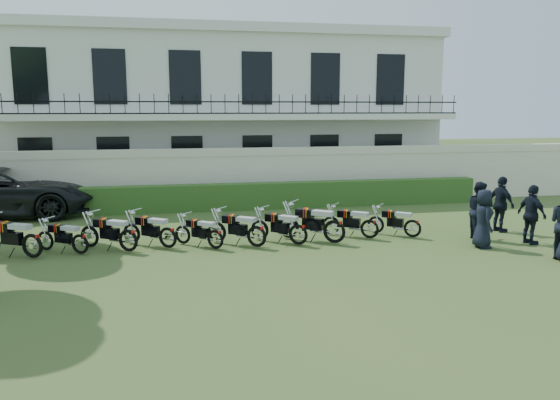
{
  "coord_description": "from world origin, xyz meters",
  "views": [
    {
      "loc": [
        -2.1,
        -13.37,
        3.86
      ],
      "look_at": [
        0.79,
        1.32,
        1.33
      ],
      "focal_mm": 35.0,
      "sensor_mm": 36.0,
      "label": 1
    }
  ],
  "objects": [
    {
      "name": "building",
      "position": [
        0.0,
        13.96,
        3.71
      ],
      "size": [
        20.4,
        9.6,
        7.4
      ],
      "color": "silver",
      "rests_on": "ground"
    },
    {
      "name": "motorcycle_7",
      "position": [
        2.37,
        1.28,
        0.53
      ],
      "size": [
        1.76,
        1.34,
        1.15
      ],
      "rotation": [
        0.0,
        0.0,
        0.94
      ],
      "color": "black",
      "rests_on": "ground"
    },
    {
      "name": "perimeter_wall",
      "position": [
        0.0,
        8.0,
        1.17
      ],
      "size": [
        30.0,
        0.35,
        2.3
      ],
      "color": "beige",
      "rests_on": "ground"
    },
    {
      "name": "motorcycle_0",
      "position": [
        -5.74,
        1.28,
        0.51
      ],
      "size": [
        1.81,
        1.07,
        1.1
      ],
      "rotation": [
        0.0,
        0.0,
        1.06
      ],
      "color": "black",
      "rests_on": "ground"
    },
    {
      "name": "officer_2",
      "position": [
        7.89,
        0.2,
        0.86
      ],
      "size": [
        0.56,
        1.06,
        1.71
      ],
      "primitive_type": "imported",
      "rotation": [
        0.0,
        0.0,
        1.72
      ],
      "color": "black",
      "rests_on": "ground"
    },
    {
      "name": "officer_3",
      "position": [
        6.31,
        0.11,
        0.82
      ],
      "size": [
        0.65,
        0.88,
        1.64
      ],
      "primitive_type": "imported",
      "rotation": [
        0.0,
        0.0,
        1.4
      ],
      "color": "black",
      "rests_on": "ground"
    },
    {
      "name": "suv",
      "position": [
        -8.14,
        7.4,
        0.89
      ],
      "size": [
        6.55,
        3.24,
        1.79
      ],
      "primitive_type": "imported",
      "rotation": [
        0.0,
        0.0,
        1.61
      ],
      "color": "black",
      "rests_on": "ground"
    },
    {
      "name": "motorcycle_9",
      "position": [
        4.89,
        1.54,
        0.42
      ],
      "size": [
        1.35,
        1.14,
        0.92
      ],
      "rotation": [
        0.0,
        0.0,
        0.88
      ],
      "color": "black",
      "rests_on": "ground"
    },
    {
      "name": "motorcycle_4",
      "position": [
        -1.03,
        1.31,
        0.42
      ],
      "size": [
        1.33,
        1.15,
        0.92
      ],
      "rotation": [
        0.0,
        0.0,
        0.86
      ],
      "color": "black",
      "rests_on": "ground"
    },
    {
      "name": "hedge",
      "position": [
        1.0,
        7.2,
        0.5
      ],
      "size": [
        18.0,
        0.6,
        1.0
      ],
      "primitive_type": "cube",
      "color": "#2A4F1C",
      "rests_on": "ground"
    },
    {
      "name": "officer_5",
      "position": [
        7.95,
        1.79,
        0.88
      ],
      "size": [
        0.6,
        1.09,
        1.76
      ],
      "primitive_type": "imported",
      "rotation": [
        0.0,
        0.0,
        1.75
      ],
      "color": "black",
      "rests_on": "ground"
    },
    {
      "name": "motorcycle_2",
      "position": [
        -3.36,
        1.47,
        0.48
      ],
      "size": [
        1.65,
        1.12,
        1.04
      ],
      "rotation": [
        0.0,
        0.0,
        0.99
      ],
      "color": "black",
      "rests_on": "ground"
    },
    {
      "name": "officer_4",
      "position": [
        6.77,
        1.06,
        0.86
      ],
      "size": [
        0.8,
        0.95,
        1.72
      ],
      "primitive_type": "imported",
      "rotation": [
        0.0,
        0.0,
        1.37
      ],
      "color": "black",
      "rests_on": "ground"
    },
    {
      "name": "motorcycle_6",
      "position": [
        1.31,
        1.3,
        0.47
      ],
      "size": [
        1.49,
        1.26,
        1.01
      ],
      "rotation": [
        0.0,
        0.0,
        0.88
      ],
      "color": "black",
      "rests_on": "ground"
    },
    {
      "name": "motorcycle_5",
      "position": [
        0.12,
        1.28,
        0.48
      ],
      "size": [
        1.58,
        1.19,
        1.03
      ],
      "rotation": [
        0.0,
        0.0,
        0.94
      ],
      "color": "black",
      "rests_on": "ground"
    },
    {
      "name": "motorcycle_1",
      "position": [
        -4.6,
        1.47,
        0.42
      ],
      "size": [
        1.5,
        0.93,
        0.92
      ],
      "rotation": [
        0.0,
        0.0,
        1.04
      ],
      "color": "black",
      "rests_on": "ground"
    },
    {
      "name": "motorcycle_3",
      "position": [
        -2.31,
        1.65,
        0.46
      ],
      "size": [
        1.55,
        1.15,
        1.0
      ],
      "rotation": [
        0.0,
        0.0,
        0.95
      ],
      "color": "black",
      "rests_on": "ground"
    },
    {
      "name": "motorcycle_8",
      "position": [
        3.57,
        1.65,
        0.45
      ],
      "size": [
        1.49,
        1.14,
        0.97
      ],
      "rotation": [
        0.0,
        0.0,
        0.93
      ],
      "color": "black",
      "rests_on": "ground"
    },
    {
      "name": "ground",
      "position": [
        0.0,
        0.0,
        0.0
      ],
      "size": [
        100.0,
        100.0,
        0.0
      ],
      "primitive_type": "plane",
      "color": "#355321",
      "rests_on": "ground"
    }
  ]
}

